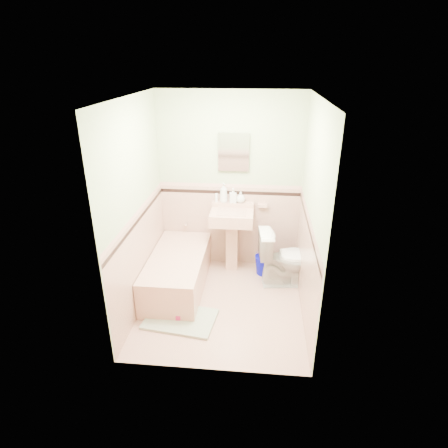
# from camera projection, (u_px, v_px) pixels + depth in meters

# --- Properties ---
(floor) EXTENTS (2.20, 2.20, 0.00)m
(floor) POSITION_uv_depth(u_px,v_px,m) (222.00, 304.00, 4.78)
(floor) COLOR tan
(floor) RESTS_ON ground
(ceiling) EXTENTS (2.20, 2.20, 0.00)m
(ceiling) POSITION_uv_depth(u_px,v_px,m) (222.00, 97.00, 3.76)
(ceiling) COLOR white
(ceiling) RESTS_ON ground
(wall_back) EXTENTS (2.50, 0.00, 2.50)m
(wall_back) POSITION_uv_depth(u_px,v_px,m) (230.00, 183.00, 5.27)
(wall_back) COLOR beige
(wall_back) RESTS_ON ground
(wall_front) EXTENTS (2.50, 0.00, 2.50)m
(wall_front) POSITION_uv_depth(u_px,v_px,m) (209.00, 260.00, 3.27)
(wall_front) COLOR beige
(wall_front) RESTS_ON ground
(wall_left) EXTENTS (0.00, 2.50, 2.50)m
(wall_left) POSITION_uv_depth(u_px,v_px,m) (136.00, 210.00, 4.36)
(wall_left) COLOR beige
(wall_left) RESTS_ON ground
(wall_right) EXTENTS (0.00, 2.50, 2.50)m
(wall_right) POSITION_uv_depth(u_px,v_px,m) (311.00, 216.00, 4.18)
(wall_right) COLOR beige
(wall_right) RESTS_ON ground
(wainscot_back) EXTENTS (2.00, 0.00, 2.00)m
(wainscot_back) POSITION_uv_depth(u_px,v_px,m) (230.00, 226.00, 5.52)
(wainscot_back) COLOR #D1A18C
(wainscot_back) RESTS_ON ground
(wainscot_front) EXTENTS (2.00, 0.00, 2.00)m
(wainscot_front) POSITION_uv_depth(u_px,v_px,m) (210.00, 320.00, 3.55)
(wainscot_front) COLOR #D1A18C
(wainscot_front) RESTS_ON ground
(wainscot_left) EXTENTS (0.00, 2.20, 2.20)m
(wainscot_left) POSITION_uv_depth(u_px,v_px,m) (142.00, 259.00, 4.62)
(wainscot_left) COLOR #D1A18C
(wainscot_left) RESTS_ON ground
(wainscot_right) EXTENTS (0.00, 2.20, 2.20)m
(wainscot_right) POSITION_uv_depth(u_px,v_px,m) (305.00, 267.00, 4.45)
(wainscot_right) COLOR #D1A18C
(wainscot_right) RESTS_ON ground
(accent_back) EXTENTS (2.00, 0.00, 2.00)m
(accent_back) POSITION_uv_depth(u_px,v_px,m) (230.00, 192.00, 5.31)
(accent_back) COLOR black
(accent_back) RESTS_ON ground
(accent_front) EXTENTS (2.00, 0.00, 2.00)m
(accent_front) POSITION_uv_depth(u_px,v_px,m) (209.00, 272.00, 3.34)
(accent_front) COLOR black
(accent_front) RESTS_ON ground
(accent_left) EXTENTS (0.00, 2.20, 2.20)m
(accent_left) POSITION_uv_depth(u_px,v_px,m) (139.00, 220.00, 4.41)
(accent_left) COLOR black
(accent_left) RESTS_ON ground
(accent_right) EXTENTS (0.00, 2.20, 2.20)m
(accent_right) POSITION_uv_depth(u_px,v_px,m) (309.00, 227.00, 4.24)
(accent_right) COLOR black
(accent_right) RESTS_ON ground
(cap_back) EXTENTS (2.00, 0.00, 2.00)m
(cap_back) POSITION_uv_depth(u_px,v_px,m) (230.00, 186.00, 5.27)
(cap_back) COLOR #CE9B8B
(cap_back) RESTS_ON ground
(cap_front) EXTENTS (2.00, 0.00, 2.00)m
(cap_front) POSITION_uv_depth(u_px,v_px,m) (209.00, 262.00, 3.30)
(cap_front) COLOR #CE9B8B
(cap_front) RESTS_ON ground
(cap_left) EXTENTS (0.00, 2.20, 2.20)m
(cap_left) POSITION_uv_depth(u_px,v_px,m) (138.00, 212.00, 4.37)
(cap_left) COLOR #CE9B8B
(cap_left) RESTS_ON ground
(cap_right) EXTENTS (0.00, 2.20, 2.20)m
(cap_right) POSITION_uv_depth(u_px,v_px,m) (309.00, 219.00, 4.19)
(cap_right) COLOR #CE9B8B
(cap_right) RESTS_ON ground
(bathtub) EXTENTS (0.70, 1.50, 0.45)m
(bathtub) POSITION_uv_depth(u_px,v_px,m) (178.00, 273.00, 5.04)
(bathtub) COLOR tan
(bathtub) RESTS_ON floor
(tub_faucet) EXTENTS (0.04, 0.12, 0.04)m
(tub_faucet) POSITION_uv_depth(u_px,v_px,m) (187.00, 223.00, 5.53)
(tub_faucet) COLOR silver
(tub_faucet) RESTS_ON wall_back
(sink) EXTENTS (0.59, 0.48, 0.93)m
(sink) POSITION_uv_depth(u_px,v_px,m) (232.00, 241.00, 5.37)
(sink) COLOR tan
(sink) RESTS_ON floor
(sink_faucet) EXTENTS (0.02, 0.02, 0.10)m
(sink_faucet) POSITION_uv_depth(u_px,v_px,m) (233.00, 206.00, 5.30)
(sink_faucet) COLOR silver
(sink_faucet) RESTS_ON sink
(medicine_cabinet) EXTENTS (0.38, 0.04, 0.47)m
(medicine_cabinet) POSITION_uv_depth(u_px,v_px,m) (234.00, 152.00, 5.06)
(medicine_cabinet) COLOR white
(medicine_cabinet) RESTS_ON wall_back
(soap_dish) EXTENTS (0.13, 0.08, 0.04)m
(soap_dish) POSITION_uv_depth(u_px,v_px,m) (263.00, 205.00, 5.31)
(soap_dish) COLOR tan
(soap_dish) RESTS_ON wall_back
(soap_bottle_left) EXTENTS (0.14, 0.14, 0.27)m
(soap_bottle_left) POSITION_uv_depth(u_px,v_px,m) (224.00, 193.00, 5.27)
(soap_bottle_left) COLOR #B2B2B2
(soap_bottle_left) RESTS_ON sink
(soap_bottle_mid) EXTENTS (0.10, 0.11, 0.21)m
(soap_bottle_mid) POSITION_uv_depth(u_px,v_px,m) (233.00, 195.00, 5.28)
(soap_bottle_mid) COLOR #B2B2B2
(soap_bottle_mid) RESTS_ON sink
(soap_bottle_right) EXTENTS (0.14, 0.14, 0.16)m
(soap_bottle_right) POSITION_uv_depth(u_px,v_px,m) (241.00, 197.00, 5.28)
(soap_bottle_right) COLOR #B2B2B2
(soap_bottle_right) RESTS_ON sink
(tube) EXTENTS (0.04, 0.04, 0.12)m
(tube) POSITION_uv_depth(u_px,v_px,m) (216.00, 198.00, 5.31)
(tube) COLOR white
(tube) RESTS_ON sink
(toilet) EXTENTS (0.82, 0.53, 0.79)m
(toilet) POSITION_uv_depth(u_px,v_px,m) (287.00, 258.00, 5.06)
(toilet) COLOR white
(toilet) RESTS_ON floor
(bucket) EXTENTS (0.35, 0.35, 0.27)m
(bucket) POSITION_uv_depth(u_px,v_px,m) (264.00, 265.00, 5.41)
(bucket) COLOR #0507B8
(bucket) RESTS_ON floor
(bath_mat) EXTENTS (0.88, 0.65, 0.03)m
(bath_mat) POSITION_uv_depth(u_px,v_px,m) (180.00, 319.00, 4.48)
(bath_mat) COLOR #96A58A
(bath_mat) RESTS_ON floor
(shoe) EXTENTS (0.17, 0.09, 0.06)m
(shoe) POSITION_uv_depth(u_px,v_px,m) (183.00, 316.00, 4.44)
(shoe) COLOR #BF1E59
(shoe) RESTS_ON bath_mat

